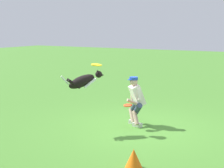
# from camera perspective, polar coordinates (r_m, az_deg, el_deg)

# --- Properties ---
(ground_plane) EXTENTS (60.00, 60.00, 0.00)m
(ground_plane) POSITION_cam_1_polar(r_m,az_deg,el_deg) (9.31, 3.71, -7.13)
(ground_plane) COLOR #48842E
(person) EXTENTS (0.58, 0.71, 1.29)m
(person) POSITION_cam_1_polar(r_m,az_deg,el_deg) (9.52, 3.76, -2.44)
(person) COLOR silver
(person) RESTS_ON ground_plane
(dog) EXTENTS (0.76, 0.86, 0.50)m
(dog) POSITION_cam_1_polar(r_m,az_deg,el_deg) (8.79, -4.48, 0.48)
(dog) COLOR black
(frisbee_flying) EXTENTS (0.37, 0.37, 0.06)m
(frisbee_flying) POSITION_cam_1_polar(r_m,az_deg,el_deg) (8.85, -2.46, 3.03)
(frisbee_flying) COLOR yellow
(frisbee_held) EXTENTS (0.31, 0.31, 0.06)m
(frisbee_held) POSITION_cam_1_polar(r_m,az_deg,el_deg) (9.22, 2.51, -3.36)
(frisbee_held) COLOR #EA481F
(frisbee_held) RESTS_ON person
(training_cone) EXTENTS (0.32, 0.32, 0.36)m
(training_cone) POSITION_cam_1_polar(r_m,az_deg,el_deg) (6.85, 3.42, -11.59)
(training_cone) COLOR orange
(training_cone) RESTS_ON ground_plane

